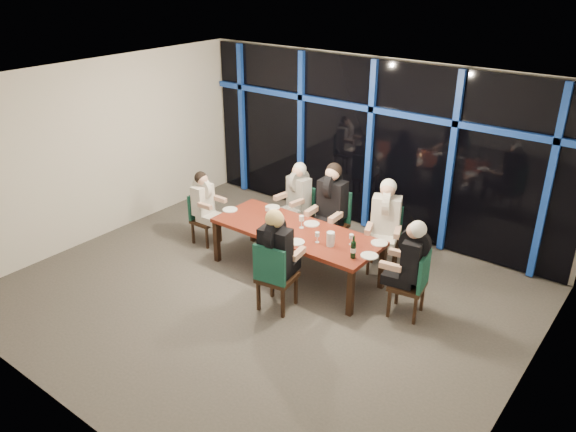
{
  "coord_description": "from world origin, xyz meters",
  "views": [
    {
      "loc": [
        4.46,
        -5.23,
        4.44
      ],
      "look_at": [
        0.0,
        0.6,
        1.05
      ],
      "focal_mm": 35.0,
      "sensor_mm": 36.0,
      "label": 1
    }
  ],
  "objects_px": {
    "water_pitcher": "(331,239)",
    "chair_end_right": "(414,281)",
    "wine_bottle": "(353,250)",
    "chair_end_left": "(202,215)",
    "diner_end_left": "(204,197)",
    "dining_table": "(296,234)",
    "diner_end_right": "(411,255)",
    "diner_far_right": "(386,213)",
    "diner_near_mid": "(277,245)",
    "chair_far_left": "(300,209)",
    "chair_near_mid": "(274,274)",
    "diner_far_left": "(297,190)",
    "chair_far_right": "(385,235)",
    "diner_far_mid": "(331,197)",
    "chair_far_mid": "(333,219)"
  },
  "relations": [
    {
      "from": "chair_end_left",
      "to": "diner_far_left",
      "type": "xyz_separation_m",
      "value": [
        1.21,
        1.06,
        0.41
      ]
    },
    {
      "from": "chair_near_mid",
      "to": "chair_far_right",
      "type": "bearing_deg",
      "value": -116.9
    },
    {
      "from": "diner_far_mid",
      "to": "diner_end_left",
      "type": "height_order",
      "value": "diner_far_mid"
    },
    {
      "from": "diner_end_right",
      "to": "diner_far_mid",
      "type": "bearing_deg",
      "value": -124.16
    },
    {
      "from": "diner_end_left",
      "to": "wine_bottle",
      "type": "xyz_separation_m",
      "value": [
        2.95,
        -0.13,
        0.04
      ]
    },
    {
      "from": "dining_table",
      "to": "chair_far_mid",
      "type": "height_order",
      "value": "chair_far_mid"
    },
    {
      "from": "chair_near_mid",
      "to": "diner_far_left",
      "type": "relative_size",
      "value": 1.12
    },
    {
      "from": "dining_table",
      "to": "chair_far_mid",
      "type": "distance_m",
      "value": 0.95
    },
    {
      "from": "chair_far_left",
      "to": "water_pitcher",
      "type": "height_order",
      "value": "water_pitcher"
    },
    {
      "from": "diner_end_left",
      "to": "wine_bottle",
      "type": "height_order",
      "value": "diner_end_left"
    },
    {
      "from": "diner_end_right",
      "to": "wine_bottle",
      "type": "relative_size",
      "value": 2.91
    },
    {
      "from": "diner_end_left",
      "to": "diner_far_left",
      "type": "bearing_deg",
      "value": -48.67
    },
    {
      "from": "chair_far_left",
      "to": "diner_end_left",
      "type": "xyz_separation_m",
      "value": [
        -1.15,
        -1.14,
        0.31
      ]
    },
    {
      "from": "diner_far_right",
      "to": "diner_far_left",
      "type": "bearing_deg",
      "value": 156.98
    },
    {
      "from": "diner_far_left",
      "to": "diner_end_right",
      "type": "xyz_separation_m",
      "value": [
        2.53,
        -0.92,
        0.02
      ]
    },
    {
      "from": "chair_end_right",
      "to": "diner_far_mid",
      "type": "height_order",
      "value": "diner_far_mid"
    },
    {
      "from": "dining_table",
      "to": "chair_end_right",
      "type": "height_order",
      "value": "chair_end_right"
    },
    {
      "from": "chair_end_left",
      "to": "diner_end_left",
      "type": "distance_m",
      "value": 0.35
    },
    {
      "from": "dining_table",
      "to": "water_pitcher",
      "type": "height_order",
      "value": "water_pitcher"
    },
    {
      "from": "diner_far_mid",
      "to": "diner_end_right",
      "type": "relative_size",
      "value": 1.1
    },
    {
      "from": "dining_table",
      "to": "diner_near_mid",
      "type": "relative_size",
      "value": 2.61
    },
    {
      "from": "chair_far_mid",
      "to": "chair_near_mid",
      "type": "xyz_separation_m",
      "value": [
        0.31,
        -1.92,
        -0.02
      ]
    },
    {
      "from": "water_pitcher",
      "to": "chair_end_right",
      "type": "bearing_deg",
      "value": -3.93
    },
    {
      "from": "dining_table",
      "to": "diner_far_left",
      "type": "distance_m",
      "value": 1.22
    },
    {
      "from": "diner_far_mid",
      "to": "diner_near_mid",
      "type": "height_order",
      "value": "diner_far_mid"
    },
    {
      "from": "wine_bottle",
      "to": "diner_far_mid",
      "type": "bearing_deg",
      "value": 134.86
    },
    {
      "from": "diner_far_mid",
      "to": "diner_near_mid",
      "type": "relative_size",
      "value": 1.03
    },
    {
      "from": "chair_far_mid",
      "to": "chair_end_left",
      "type": "height_order",
      "value": "chair_far_mid"
    },
    {
      "from": "chair_far_mid",
      "to": "diner_near_mid",
      "type": "bearing_deg",
      "value": -83.5
    },
    {
      "from": "chair_far_left",
      "to": "diner_end_right",
      "type": "height_order",
      "value": "diner_end_right"
    },
    {
      "from": "chair_far_mid",
      "to": "diner_end_right",
      "type": "relative_size",
      "value": 1.13
    },
    {
      "from": "diner_end_right",
      "to": "chair_end_left",
      "type": "bearing_deg",
      "value": -97.58
    },
    {
      "from": "chair_end_right",
      "to": "water_pitcher",
      "type": "relative_size",
      "value": 4.62
    },
    {
      "from": "diner_far_mid",
      "to": "water_pitcher",
      "type": "distance_m",
      "value": 1.17
    },
    {
      "from": "diner_far_right",
      "to": "diner_near_mid",
      "type": "distance_m",
      "value": 1.9
    },
    {
      "from": "chair_end_left",
      "to": "chair_end_right",
      "type": "distance_m",
      "value": 3.82
    },
    {
      "from": "wine_bottle",
      "to": "water_pitcher",
      "type": "distance_m",
      "value": 0.45
    },
    {
      "from": "diner_end_left",
      "to": "water_pitcher",
      "type": "height_order",
      "value": "diner_end_left"
    },
    {
      "from": "diner_far_right",
      "to": "wine_bottle",
      "type": "height_order",
      "value": "diner_far_right"
    },
    {
      "from": "chair_end_right",
      "to": "diner_end_left",
      "type": "bearing_deg",
      "value": -97.41
    },
    {
      "from": "chair_far_left",
      "to": "chair_end_left",
      "type": "distance_m",
      "value": 1.67
    },
    {
      "from": "chair_far_right",
      "to": "diner_far_right",
      "type": "bearing_deg",
      "value": -90.0
    },
    {
      "from": "diner_far_right",
      "to": "diner_end_left",
      "type": "xyz_separation_m",
      "value": [
        -2.84,
        -0.98,
        -0.14
      ]
    },
    {
      "from": "water_pitcher",
      "to": "chair_far_right",
      "type": "bearing_deg",
      "value": 63.23
    },
    {
      "from": "diner_end_left",
      "to": "diner_end_right",
      "type": "height_order",
      "value": "diner_end_right"
    },
    {
      "from": "chair_far_left",
      "to": "diner_far_right",
      "type": "relative_size",
      "value": 0.94
    },
    {
      "from": "diner_far_right",
      "to": "diner_end_right",
      "type": "bearing_deg",
      "value": -66.13
    },
    {
      "from": "diner_far_left",
      "to": "diner_far_mid",
      "type": "distance_m",
      "value": 0.76
    },
    {
      "from": "chair_near_mid",
      "to": "diner_far_left",
      "type": "distance_m",
      "value": 2.23
    },
    {
      "from": "chair_far_mid",
      "to": "diner_far_mid",
      "type": "height_order",
      "value": "diner_far_mid"
    }
  ]
}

